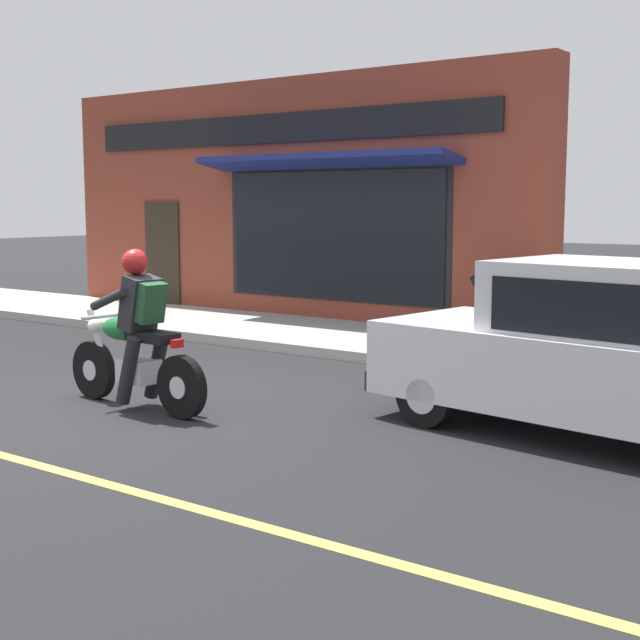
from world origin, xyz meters
TOP-DOWN VIEW (x-y plane):
  - ground_plane at (0.00, 0.00)m, footprint 80.00×80.00m
  - sidewalk_curb at (4.83, 3.00)m, footprint 2.60×22.00m
  - storefront_building at (6.36, 2.82)m, footprint 1.25×10.07m
  - motorcycle_with_rider at (0.05, -0.25)m, footprint 0.58×2.02m
  - car_hatchback at (1.66, -4.35)m, footprint 2.10×3.96m
  - trash_bin at (5.66, -1.67)m, footprint 0.56×0.56m

SIDE VIEW (x-z plane):
  - ground_plane at x=0.00m, z-range 0.00..0.00m
  - sidewalk_curb at x=4.83m, z-range 0.00..0.14m
  - trash_bin at x=5.66m, z-range 0.15..1.13m
  - motorcycle_with_rider at x=0.05m, z-range -0.13..1.49m
  - car_hatchback at x=1.66m, z-range -0.02..1.55m
  - storefront_building at x=6.36m, z-range 0.01..4.21m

